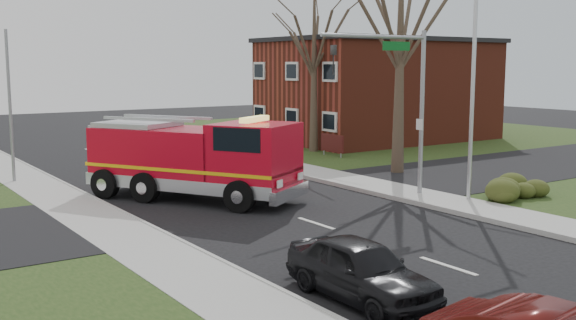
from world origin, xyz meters
TOP-DOWN VIEW (x-y plane):
  - ground at (0.00, 0.00)m, footprint 120.00×120.00m
  - sidewalk_right at (6.20, 0.00)m, footprint 2.40×80.00m
  - sidewalk_left at (-6.20, 0.00)m, footprint 2.40×80.00m
  - brick_building at (19.00, 18.00)m, footprint 15.40×10.40m
  - health_center_sign at (10.50, 12.50)m, footprint 0.12×2.00m
  - hedge_corner at (9.00, -1.00)m, footprint 2.80×2.00m
  - bare_tree_near at (9.50, 6.00)m, footprint 6.00×6.00m
  - bare_tree_far at (11.00, 15.00)m, footprint 5.25×5.25m
  - traffic_signal_mast at (5.21, 1.50)m, footprint 5.29×0.18m
  - streetlight_pole at (7.14, -0.50)m, footprint 1.48×0.16m
  - utility_pole_far at (-6.80, 14.00)m, footprint 0.14×0.14m
  - fire_engine at (-1.47, 6.17)m, footprint 6.88×8.86m
  - parked_car_maroon at (-3.67, -6.66)m, footprint 1.75×4.27m

SIDE VIEW (x-z plane):
  - ground at x=0.00m, z-range 0.00..0.00m
  - sidewalk_right at x=6.20m, z-range 0.00..0.15m
  - sidewalk_left at x=-6.20m, z-range 0.00..0.15m
  - hedge_corner at x=9.00m, z-range 0.13..1.03m
  - parked_car_maroon at x=-3.67m, z-range 0.00..1.45m
  - health_center_sign at x=10.50m, z-range 0.18..1.58m
  - fire_engine at x=-1.47m, z-range -0.16..3.29m
  - utility_pole_far at x=-6.80m, z-range 0.00..7.00m
  - brick_building at x=19.00m, z-range 0.03..7.28m
  - streetlight_pole at x=7.14m, z-range 0.35..8.75m
  - traffic_signal_mast at x=5.21m, z-range 1.31..8.11m
  - bare_tree_far at x=11.00m, z-range 1.24..11.74m
  - bare_tree_near at x=9.50m, z-range 1.41..13.41m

